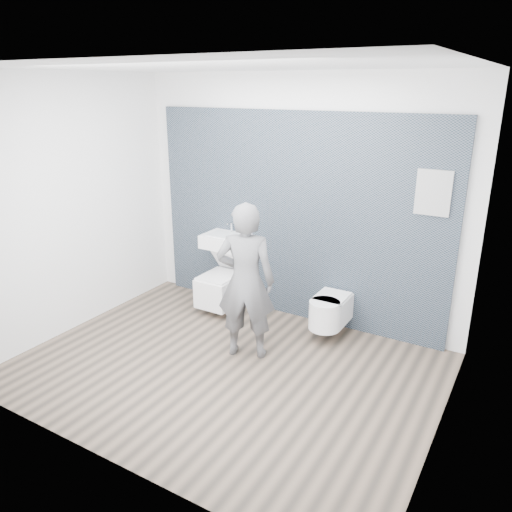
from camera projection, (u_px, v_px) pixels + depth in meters
The scene contains 8 objects.
ground at pixel (225, 368), 4.93m from camera, with size 4.00×4.00×0.00m, color brown.
room_shell at pixel (221, 196), 4.36m from camera, with size 4.00×4.00×4.00m.
tile_wall at pixel (292, 313), 6.13m from camera, with size 3.60×0.06×2.40m, color black.
washbasin at pixel (225, 241), 6.05m from camera, with size 0.53×0.40×0.40m.
toilet_square at pixel (222, 287), 6.15m from camera, with size 0.42×0.61×0.74m.
toilet_rounded at pixel (329, 311), 5.47m from camera, with size 0.35×0.59×0.32m.
info_placard at pixel (415, 345), 5.37m from camera, with size 0.34×0.03×0.45m, color silver.
visitor at pixel (246, 282), 4.95m from camera, with size 0.59×0.39×1.61m, color #5E5F62.
Camera 1 is at (2.45, -3.55, 2.66)m, focal length 35.00 mm.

